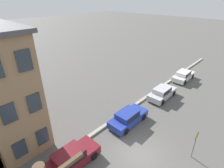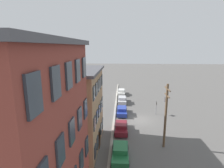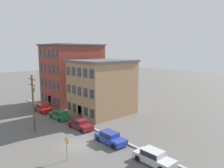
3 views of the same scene
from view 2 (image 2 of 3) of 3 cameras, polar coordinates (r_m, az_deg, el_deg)
name	(u,v)px [view 2 (image 2 of 3)]	position (r m, az deg, el deg)	size (l,w,h in m)	color
ground_plane	(140,120)	(31.01, 9.20, -11.47)	(200.00, 200.00, 0.00)	#565451
kerb_strip	(114,119)	(30.83, 0.69, -11.29)	(56.00, 0.36, 0.16)	#9E998E
apartment_midblock	(58,109)	(22.47, -17.10, -7.76)	(9.13, 10.39, 9.77)	#9E7A56
car_green	(120,151)	(21.14, 2.72, -21.13)	(4.40, 1.92, 1.43)	#1E6638
car_maroon	(121,127)	(26.53, 3.01, -13.79)	(4.40, 1.92, 1.43)	maroon
car_blue	(122,110)	(32.74, 3.25, -8.60)	(4.40, 1.92, 1.43)	#233899
car_silver	(122,100)	(39.13, 3.35, -5.10)	(4.40, 1.92, 1.43)	#B7B7BC
car_white	(121,92)	(45.74, 3.09, -2.54)	(4.40, 1.92, 1.43)	silver
caution_sign	(156,106)	(33.23, 14.27, -6.86)	(0.89, 0.08, 2.61)	slate
utility_pole	(166,112)	(22.31, 17.15, -8.84)	(2.40, 0.44, 8.09)	brown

